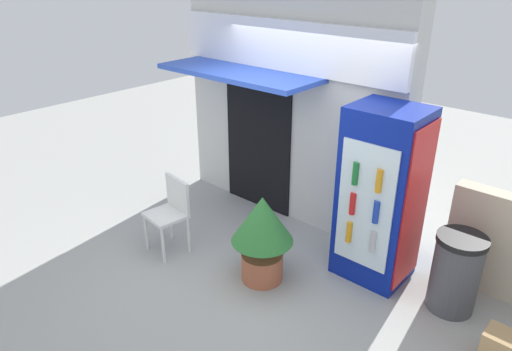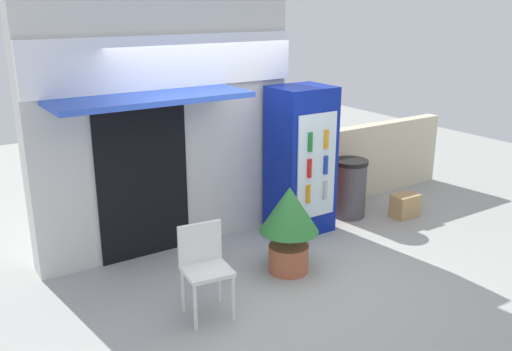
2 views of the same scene
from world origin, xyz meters
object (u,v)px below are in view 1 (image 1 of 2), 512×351
Objects in this scene: plastic_chair at (171,209)px; trash_bin at (455,273)px; drink_cooler at (381,196)px; potted_plant_near_shop at (262,230)px.

plastic_chair is 1.09× the size of trash_bin.
drink_cooler is at bearing 29.22° from plastic_chair.
trash_bin is (2.97, 1.15, -0.12)m from plastic_chair.
drink_cooler reaches higher than trash_bin.
potted_plant_near_shop is (-0.87, -0.91, -0.35)m from drink_cooler.
potted_plant_near_shop reaches higher than plastic_chair.
plastic_chair is at bearing -158.76° from trash_bin.
drink_cooler is 2.13× the size of plastic_chair.
plastic_chair is at bearing -150.78° from drink_cooler.
potted_plant_near_shop reaches higher than trash_bin.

